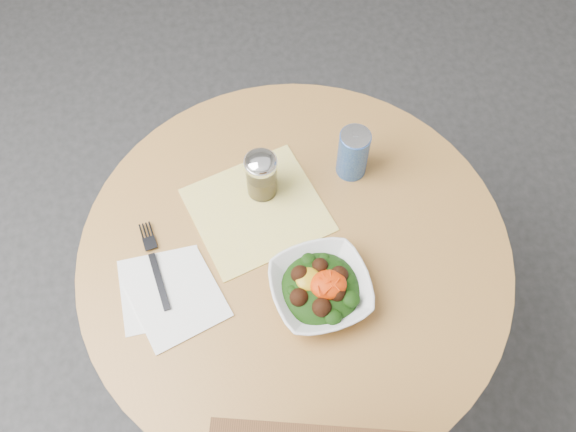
% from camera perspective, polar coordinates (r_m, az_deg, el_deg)
% --- Properties ---
extents(ground, '(6.00, 6.00, 0.00)m').
position_cam_1_polar(ground, '(2.03, 0.41, -12.42)').
color(ground, '#2C2C2E').
rests_on(ground, ground).
extents(table, '(0.90, 0.90, 0.75)m').
position_cam_1_polar(table, '(1.51, 0.54, -6.51)').
color(table, black).
rests_on(table, ground).
extents(cloth_napkin, '(0.33, 0.32, 0.00)m').
position_cam_1_polar(cloth_napkin, '(1.37, -2.75, 0.56)').
color(cloth_napkin, '#DDBD0B').
rests_on(cloth_napkin, table).
extents(paper_napkins, '(0.23, 0.22, 0.00)m').
position_cam_1_polar(paper_napkins, '(1.31, -10.43, -6.89)').
color(paper_napkins, white).
rests_on(paper_napkins, table).
extents(salad_bowl, '(0.22, 0.22, 0.07)m').
position_cam_1_polar(salad_bowl, '(1.27, 2.92, -6.41)').
color(salad_bowl, white).
rests_on(salad_bowl, table).
extents(fork, '(0.06, 0.21, 0.00)m').
position_cam_1_polar(fork, '(1.34, -11.78, -4.04)').
color(fork, black).
rests_on(fork, table).
extents(spice_shaker, '(0.07, 0.07, 0.12)m').
position_cam_1_polar(spice_shaker, '(1.35, -2.38, 3.66)').
color(spice_shaker, silver).
rests_on(spice_shaker, table).
extents(beverage_can, '(0.07, 0.07, 0.13)m').
position_cam_1_polar(beverage_can, '(1.38, 5.81, 5.59)').
color(beverage_can, '#0D2C99').
rests_on(beverage_can, table).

